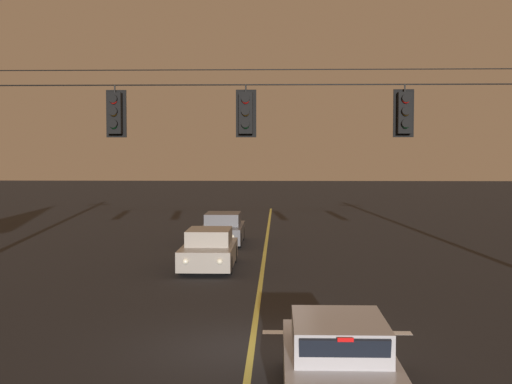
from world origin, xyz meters
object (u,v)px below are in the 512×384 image
Objects in this scene: traffic_light_left_inner at (115,113)px; traffic_light_centre at (246,113)px; car_oncoming_trailing at (223,229)px; car_oncoming_lead at (209,250)px; traffic_light_right_inner at (405,113)px; car_waiting_near_lane at (338,362)px.

traffic_light_left_inner is 1.00× the size of traffic_light_centre.
car_oncoming_trailing is (-1.74, 15.49, -4.39)m from traffic_light_centre.
car_oncoming_lead is at bearing -89.66° from car_oncoming_trailing.
traffic_light_centre is 16.19m from car_oncoming_trailing.
car_oncoming_trailing is at bearing 90.34° from car_oncoming_lead.
traffic_light_right_inner is 0.28× the size of car_oncoming_lead.
traffic_light_left_inner is 6.77m from traffic_light_right_inner.
car_oncoming_trailing is at bearing 109.33° from traffic_light_right_inner.
car_oncoming_lead is (-5.39, 8.59, -4.39)m from traffic_light_right_inner.
car_waiting_near_lane is (-1.93, -5.12, -4.39)m from traffic_light_right_inner.
traffic_light_left_inner is 3.08m from traffic_light_centre.
car_oncoming_trailing is (-5.43, 15.49, -4.39)m from traffic_light_right_inner.
traffic_light_centre reaches higher than car_oncoming_lead.
traffic_light_left_inner is at bearing -94.93° from car_oncoming_trailing.
traffic_light_centre is at bearing 0.00° from traffic_light_left_inner.
traffic_light_left_inner is 1.00× the size of traffic_light_right_inner.
traffic_light_centre is at bearing 109.00° from car_waiting_near_lane.
car_waiting_near_lane is (1.76, -5.12, -4.39)m from traffic_light_centre.
car_waiting_near_lane is 0.98× the size of car_oncoming_lead.
traffic_light_right_inner is 16.99m from car_oncoming_trailing.
car_oncoming_lead is at bearing 122.11° from traffic_light_right_inner.
car_oncoming_trailing is (-3.51, 20.61, -0.00)m from car_waiting_near_lane.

